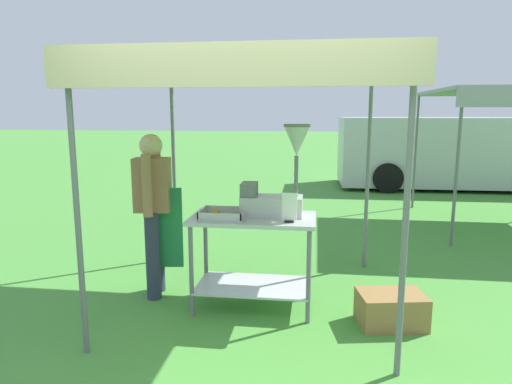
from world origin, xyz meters
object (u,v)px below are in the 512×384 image
supply_crate (391,309)px  donut_tray (222,215)px  donut_cart (253,243)px  donut_fryer (278,184)px  van_silver (451,151)px  stall_canopy (254,72)px  vendor (154,207)px  menu_sign (289,210)px

supply_crate → donut_tray: bearing=174.8°
donut_cart → donut_fryer: size_ratio=1.36×
donut_fryer → van_silver: (3.59, 7.37, -0.29)m
van_silver → donut_fryer: bearing=-116.0°
donut_tray → supply_crate: (1.50, -0.14, -0.75)m
stall_canopy → van_silver: (3.81, 7.34, -1.28)m
donut_tray → supply_crate: 1.69m
donut_cart → vendor: (-1.00, 0.16, 0.28)m
vendor → van_silver: van_silver is taller
donut_tray → supply_crate: size_ratio=0.65×
donut_tray → vendor: (-0.73, 0.23, 0.01)m
donut_fryer → supply_crate: 1.46m
donut_fryer → van_silver: donut_fryer is taller
supply_crate → stall_canopy: bearing=166.0°
donut_cart → donut_tray: (-0.27, -0.07, 0.27)m
donut_tray → donut_cart: bearing=14.4°
donut_cart → menu_sign: bearing=-26.3°
supply_crate → van_silver: bearing=71.4°
menu_sign → vendor: bearing=166.1°
stall_canopy → donut_tray: (-0.27, -0.17, -1.27)m
vendor → supply_crate: size_ratio=2.64×
stall_canopy → donut_fryer: bearing=-7.3°
donut_cart → donut_tray: bearing=-165.6°
donut_fryer → vendor: (-1.22, 0.09, -0.26)m
donut_tray → donut_fryer: bearing=16.0°
donut_tray → van_silver: (4.08, 7.51, -0.02)m
stall_canopy → donut_cart: (-0.00, -0.10, -1.54)m
vendor → van_silver: size_ratio=0.30×
donut_tray → vendor: bearing=162.2°
donut_tray → van_silver: size_ratio=0.07×
donut_cart → donut_tray: size_ratio=2.88×
van_silver → vendor: bearing=-123.4°
donut_cart → vendor: 1.05m
donut_cart → van_silver: van_silver is taller
supply_crate → donut_fryer: bearing=164.6°
donut_tray → van_silver: van_silver is taller
stall_canopy → van_silver: stall_canopy is taller
vendor → supply_crate: vendor is taller
donut_cart → donut_fryer: (0.22, 0.07, 0.54)m
donut_fryer → menu_sign: donut_fryer is taller
menu_sign → van_silver: (3.46, 7.61, -0.11)m
stall_canopy → vendor: size_ratio=1.55×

